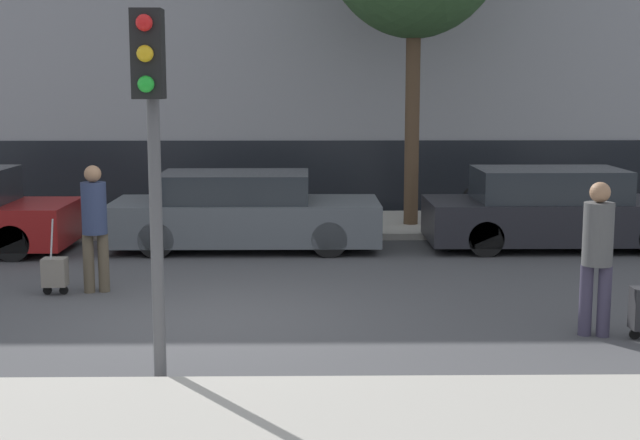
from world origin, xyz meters
TOP-DOWN VIEW (x-y plane):
  - ground_plane at (0.00, 0.00)m, footprint 80.00×80.00m
  - sidewalk_near at (0.00, -3.75)m, footprint 28.00×2.50m
  - sidewalk_far at (0.00, 7.00)m, footprint 28.00×3.00m
  - building_facade at (0.00, 10.29)m, footprint 28.00×2.23m
  - parked_car_1 at (-0.02, 4.72)m, footprint 4.61×1.79m
  - parked_car_2 at (5.42, 4.72)m, footprint 4.56×1.75m
  - pedestrian_left at (-1.82, 1.47)m, footprint 0.34×0.34m
  - trolley_left at (-2.35, 1.33)m, footprint 0.34×0.29m
  - pedestrian_right at (4.36, -0.78)m, footprint 0.34×0.34m
  - traffic_light at (-0.34, -2.36)m, footprint 0.28×0.47m
  - parked_bicycle at (5.06, 7.14)m, footprint 1.77×0.06m

SIDE VIEW (x-z plane):
  - ground_plane at x=0.00m, z-range 0.00..0.00m
  - sidewalk_near at x=0.00m, z-range 0.00..0.12m
  - sidewalk_far at x=0.00m, z-range 0.00..0.12m
  - trolley_left at x=-2.35m, z-range -0.21..0.83m
  - parked_bicycle at x=5.06m, z-range 0.01..0.97m
  - parked_car_1 at x=-0.02m, z-range -0.03..1.30m
  - parked_car_2 at x=5.42m, z-range -0.04..1.35m
  - pedestrian_left at x=-1.82m, z-range 0.12..1.88m
  - pedestrian_right at x=4.36m, z-range 0.12..1.89m
  - traffic_light at x=-0.34m, z-range 0.76..4.27m
  - building_facade at x=0.00m, z-range -0.02..9.32m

